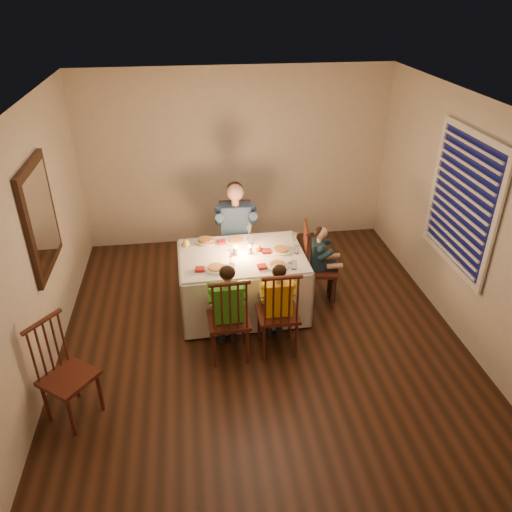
{
  "coord_description": "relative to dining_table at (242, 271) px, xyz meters",
  "views": [
    {
      "loc": [
        -0.69,
        -4.54,
        3.63
      ],
      "look_at": [
        -0.03,
        0.15,
        0.97
      ],
      "focal_mm": 35.0,
      "sensor_mm": 36.0,
      "label": 1
    }
  ],
  "objects": [
    {
      "name": "ground",
      "position": [
        0.15,
        -0.54,
        -0.55
      ],
      "size": [
        5.0,
        5.0,
        0.0
      ],
      "primitive_type": "plane",
      "color": "black",
      "rests_on": "ground"
    },
    {
      "name": "wall_left",
      "position": [
        -2.1,
        -0.54,
        0.75
      ],
      "size": [
        0.02,
        5.0,
        2.6
      ],
      "primitive_type": "cube",
      "color": "#BDB3A1",
      "rests_on": "ground"
    },
    {
      "name": "wall_right",
      "position": [
        2.4,
        -0.54,
        0.75
      ],
      "size": [
        0.02,
        5.0,
        2.6
      ],
      "primitive_type": "cube",
      "color": "#BDB3A1",
      "rests_on": "ground"
    },
    {
      "name": "wall_back",
      "position": [
        0.15,
        1.96,
        0.75
      ],
      "size": [
        4.5,
        0.02,
        2.6
      ],
      "primitive_type": "cube",
      "color": "#BDB3A1",
      "rests_on": "ground"
    },
    {
      "name": "ceiling",
      "position": [
        0.15,
        -0.54,
        2.05
      ],
      "size": [
        5.0,
        5.0,
        0.0
      ],
      "primitive_type": "plane",
      "color": "white",
      "rests_on": "wall_back"
    },
    {
      "name": "dining_table",
      "position": [
        0.0,
        0.0,
        0.0
      ],
      "size": [
        1.52,
        1.11,
        0.75
      ],
      "rotation": [
        0.0,
        0.0,
        0.03
      ],
      "color": "silver",
      "rests_on": "ground"
    },
    {
      "name": "chair_adult",
      "position": [
        0.01,
        0.8,
        -0.55
      ],
      "size": [
        0.45,
        0.43,
        1.06
      ],
      "primitive_type": null,
      "rotation": [
        0.0,
        0.0,
        -0.04
      ],
      "color": "#34170E",
      "rests_on": "ground"
    },
    {
      "name": "chair_near_left",
      "position": [
        -0.24,
        -0.84,
        -0.55
      ],
      "size": [
        0.45,
        0.43,
        1.06
      ],
      "primitive_type": null,
      "rotation": [
        0.0,
        0.0,
        3.17
      ],
      "color": "#34170E",
      "rests_on": "ground"
    },
    {
      "name": "chair_near_right",
      "position": [
        0.29,
        -0.8,
        -0.55
      ],
      "size": [
        0.44,
        0.42,
        1.06
      ],
      "primitive_type": null,
      "rotation": [
        0.0,
        0.0,
        3.14
      ],
      "color": "#34170E",
      "rests_on": "ground"
    },
    {
      "name": "chair_end",
      "position": [
        0.97,
        0.06,
        -0.55
      ],
      "size": [
        0.47,
        0.49,
        1.06
      ],
      "primitive_type": null,
      "rotation": [
        0.0,
        0.0,
        1.43
      ],
      "color": "#34170E",
      "rests_on": "ground"
    },
    {
      "name": "chair_extra",
      "position": [
        -1.75,
        -1.5,
        -0.55
      ],
      "size": [
        0.59,
        0.59,
        1.04
      ],
      "primitive_type": null,
      "rotation": [
        0.0,
        0.0,
        0.91
      ],
      "color": "#34170E",
      "rests_on": "ground"
    },
    {
      "name": "adult",
      "position": [
        0.01,
        0.8,
        -0.55
      ],
      "size": [
        0.54,
        0.5,
        1.36
      ],
      "primitive_type": null,
      "rotation": [
        0.0,
        0.0,
        -0.04
      ],
      "color": "navy",
      "rests_on": "ground"
    },
    {
      "name": "child_green",
      "position": [
        -0.24,
        -0.84,
        -0.55
      ],
      "size": [
        0.41,
        0.38,
        1.14
      ],
      "primitive_type": null,
      "rotation": [
        0.0,
        0.0,
        3.17
      ],
      "color": "green",
      "rests_on": "ground"
    },
    {
      "name": "child_yellow",
      "position": [
        0.29,
        -0.8,
        -0.55
      ],
      "size": [
        0.37,
        0.34,
        1.09
      ],
      "primitive_type": null,
      "rotation": [
        0.0,
        0.0,
        3.14
      ],
      "color": "gold",
      "rests_on": "ground"
    },
    {
      "name": "child_teal",
      "position": [
        0.97,
        0.06,
        -0.55
      ],
      "size": [
        0.36,
        0.38,
        1.04
      ],
      "primitive_type": null,
      "rotation": [
        0.0,
        0.0,
        1.43
      ],
      "color": "#182F3C",
      "rests_on": "ground"
    },
    {
      "name": "setting_adult",
      "position": [
        -0.03,
        0.33,
        0.23
      ],
      "size": [
        0.27,
        0.27,
        0.02
      ],
      "primitive_type": "cylinder",
      "rotation": [
        0.0,
        0.0,
        0.03
      ],
      "color": "silver",
      "rests_on": "dining_table"
    },
    {
      "name": "setting_green",
      "position": [
        -0.32,
        -0.29,
        0.23
      ],
      "size": [
        0.27,
        0.27,
        0.02
      ],
      "primitive_type": "cylinder",
      "rotation": [
        0.0,
        0.0,
        0.03
      ],
      "color": "silver",
      "rests_on": "dining_table"
    },
    {
      "name": "setting_yellow",
      "position": [
        0.37,
        -0.33,
        0.23
      ],
      "size": [
        0.27,
        0.27,
        0.02
      ],
      "primitive_type": "cylinder",
      "rotation": [
        0.0,
        0.0,
        0.03
      ],
      "color": "silver",
      "rests_on": "dining_table"
    },
    {
      "name": "setting_teal",
      "position": [
        0.47,
        0.02,
        0.23
      ],
      "size": [
        0.27,
        0.27,
        0.02
      ],
      "primitive_type": "cylinder",
      "rotation": [
        0.0,
        0.0,
        0.03
      ],
      "color": "silver",
      "rests_on": "dining_table"
    },
    {
      "name": "candle_left",
      "position": [
        -0.07,
        -0.0,
        0.27
      ],
      "size": [
        0.06,
        0.06,
        0.1
      ],
      "primitive_type": "cylinder",
      "color": "white",
      "rests_on": "dining_table"
    },
    {
      "name": "candle_right",
      "position": [
        0.09,
        0.0,
        0.27
      ],
      "size": [
        0.06,
        0.06,
        0.1
      ],
      "primitive_type": "cylinder",
      "color": "white",
      "rests_on": "dining_table"
    },
    {
      "name": "squash",
      "position": [
        -0.65,
        0.29,
        0.27
      ],
      "size": [
        0.09,
        0.09,
        0.09
      ],
      "primitive_type": "sphere",
      "color": "yellow",
      "rests_on": "dining_table"
    },
    {
      "name": "orange_fruit",
      "position": [
        0.2,
        0.06,
        0.26
      ],
      "size": [
        0.08,
        0.08,
        0.08
      ],
      "primitive_type": "sphere",
      "color": "orange",
      "rests_on": "dining_table"
    },
    {
      "name": "serving_bowl",
      "position": [
        -0.4,
        0.33,
        0.25
      ],
      "size": [
        0.26,
        0.26,
        0.05
      ],
      "primitive_type": "imported",
      "rotation": [
        0.0,
        0.0,
        -0.22
      ],
      "color": "silver",
      "rests_on": "dining_table"
    },
    {
      "name": "wall_mirror",
      "position": [
        -2.07,
        -0.24,
        0.95
      ],
      "size": [
        0.06,
        0.95,
        1.15
      ],
      "color": "black",
      "rests_on": "wall_left"
    },
    {
      "name": "window_blinds",
      "position": [
        2.35,
        -0.44,
        0.95
      ],
      "size": [
        0.07,
        1.34,
        1.54
      ],
      "color": "#0D0E37",
      "rests_on": "wall_right"
    }
  ]
}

